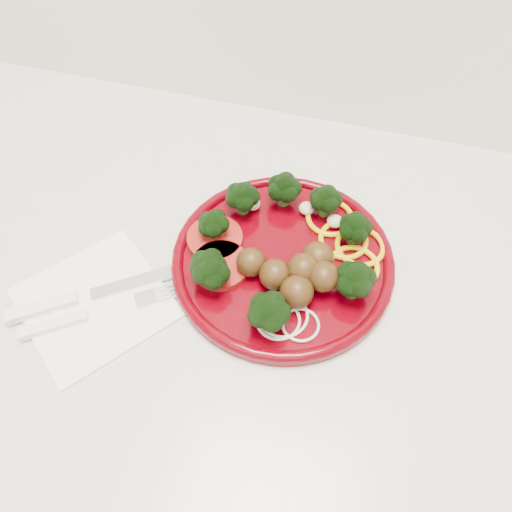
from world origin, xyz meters
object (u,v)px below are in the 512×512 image
(plate, at_px, (284,256))
(knife, at_px, (73,299))
(napkin, at_px, (95,303))
(fork, at_px, (73,319))

(plate, height_order, knife, plate)
(napkin, bearing_deg, knife, -167.14)
(plate, distance_m, napkin, 0.22)
(plate, relative_size, knife, 1.55)
(napkin, bearing_deg, plate, 29.44)
(plate, distance_m, knife, 0.24)
(knife, bearing_deg, fork, -97.00)
(plate, bearing_deg, knife, -152.16)
(napkin, height_order, knife, knife)
(plate, relative_size, fork, 1.74)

